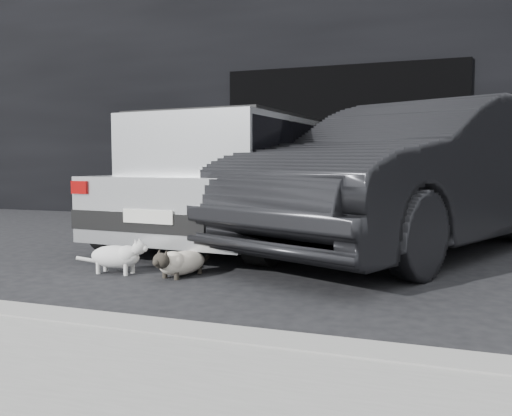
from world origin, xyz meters
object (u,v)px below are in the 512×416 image
(second_car, at_px, (417,176))
(cat_white, at_px, (118,256))
(silver_hatchback, at_px, (243,175))
(cat_siamese, at_px, (179,263))

(second_car, distance_m, cat_white, 3.34)
(silver_hatchback, bearing_deg, cat_white, -92.72)
(cat_white, bearing_deg, second_car, 130.21)
(cat_white, bearing_deg, cat_siamese, 93.64)
(silver_hatchback, distance_m, second_car, 2.09)
(second_car, height_order, cat_siamese, second_car)
(silver_hatchback, relative_size, second_car, 0.85)
(cat_siamese, bearing_deg, silver_hatchback, -70.37)
(silver_hatchback, height_order, cat_white, silver_hatchback)
(second_car, bearing_deg, cat_siamese, -106.29)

